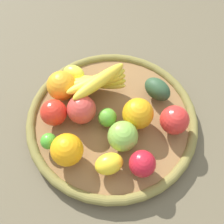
# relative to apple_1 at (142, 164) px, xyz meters

# --- Properties ---
(ground_plane) EXTENTS (2.40, 2.40, 0.00)m
(ground_plane) POSITION_rel_apple_1_xyz_m (0.11, -0.13, -0.07)
(ground_plane) COLOR brown
(ground_plane) RESTS_ON ground
(basket) EXTENTS (0.47, 0.47, 0.04)m
(basket) POSITION_rel_apple_1_xyz_m (0.11, -0.13, -0.05)
(basket) COLOR brown
(basket) RESTS_ON ground_plane
(apple_1) EXTENTS (0.09, 0.09, 0.06)m
(apple_1) POSITION_rel_apple_1_xyz_m (0.00, 0.00, 0.00)
(apple_1) COLOR red
(apple_1) RESTS_ON basket
(orange_0) EXTENTS (0.09, 0.09, 0.08)m
(orange_0) POSITION_rel_apple_1_xyz_m (0.04, -0.12, 0.01)
(orange_0) COLOR orange
(orange_0) RESTS_ON basket
(lime_0) EXTENTS (0.06, 0.06, 0.05)m
(lime_0) POSITION_rel_apple_1_xyz_m (0.11, -0.10, -0.01)
(lime_0) COLOR #579C2C
(lime_0) RESTS_ON basket
(banana_bunch) EXTENTS (0.18, 0.16, 0.09)m
(banana_bunch) POSITION_rel_apple_1_xyz_m (0.17, -0.19, 0.01)
(banana_bunch) COLOR yellow
(banana_bunch) RESTS_ON basket
(apple_4) EXTENTS (0.11, 0.11, 0.07)m
(apple_4) POSITION_rel_apple_1_xyz_m (-0.06, -0.13, 0.01)
(apple_4) COLOR red
(apple_4) RESTS_ON basket
(apple_0) EXTENTS (0.08, 0.08, 0.08)m
(apple_0) POSITION_rel_apple_1_xyz_m (0.18, -0.10, 0.01)
(apple_0) COLOR #C73E34
(apple_0) RESTS_ON basket
(orange_1) EXTENTS (0.08, 0.08, 0.08)m
(orange_1) POSITION_rel_apple_1_xyz_m (0.18, 0.01, 0.01)
(orange_1) COLOR orange
(orange_1) RESTS_ON basket
(lemon_1) EXTENTS (0.07, 0.05, 0.05)m
(lemon_1) POSITION_rel_apple_1_xyz_m (0.25, -0.22, -0.01)
(lemon_1) COLOR yellow
(lemon_1) RESTS_ON basket
(apple_2) EXTENTS (0.09, 0.09, 0.08)m
(apple_2) POSITION_rel_apple_1_xyz_m (0.06, -0.05, 0.01)
(apple_2) COLOR #7EB242
(apple_2) RESTS_ON basket
(orange_2) EXTENTS (0.09, 0.09, 0.08)m
(orange_2) POSITION_rel_apple_1_xyz_m (0.26, -0.16, 0.01)
(orange_2) COLOR orange
(orange_2) RESTS_ON basket
(lime_1) EXTENTS (0.06, 0.06, 0.04)m
(lime_1) POSITION_rel_apple_1_xyz_m (0.24, -0.00, -0.01)
(lime_1) COLOR green
(lime_1) RESTS_ON basket
(lemon_0) EXTENTS (0.09, 0.08, 0.05)m
(lemon_0) POSITION_rel_apple_1_xyz_m (0.08, 0.02, -0.01)
(lemon_0) COLOR yellow
(lemon_0) RESTS_ON basket
(apple_3) EXTENTS (0.08, 0.08, 0.07)m
(apple_3) POSITION_rel_apple_1_xyz_m (0.25, -0.08, 0.00)
(apple_3) COLOR red
(apple_3) RESTS_ON basket
(avocado) EXTENTS (0.10, 0.09, 0.06)m
(avocado) POSITION_rel_apple_1_xyz_m (0.00, -0.22, -0.00)
(avocado) COLOR #2B492C
(avocado) RESTS_ON basket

